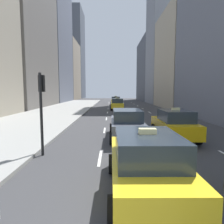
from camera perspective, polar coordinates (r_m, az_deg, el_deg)
sidewalk_left at (r=28.30m, az=-15.17°, el=0.21°), size 8.00×66.00×0.15m
lane_markings at (r=23.49m, az=5.41°, el=-0.92°), size 5.72×56.00×0.01m
building_row_left at (r=48.27m, az=-18.65°, el=20.16°), size 6.00×90.00×36.81m
building_row_right at (r=39.03m, az=18.21°, el=18.78°), size 6.00×69.66×37.59m
taxi_lead at (r=12.34m, az=17.35°, el=-3.33°), size 2.02×4.40×1.87m
taxi_second at (r=5.63m, az=9.56°, el=-14.24°), size 2.02×4.40×1.87m
taxi_third at (r=30.17m, az=1.48°, el=2.29°), size 2.02×4.40×1.87m
taxi_fourth at (r=40.45m, az=1.03°, el=3.23°), size 2.02×4.40×1.87m
sedan_silver_behind at (r=11.87m, az=4.23°, el=-3.38°), size 2.02×4.63×1.75m
traffic_light_pole at (r=9.19m, az=-19.49°, el=3.09°), size 0.24×0.42×3.60m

